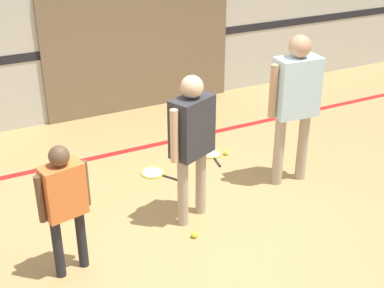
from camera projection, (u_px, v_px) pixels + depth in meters
name	position (u px, v px, depth m)	size (l,w,h in m)	color
ground_plane	(193.00, 220.00, 5.58)	(16.00, 16.00, 0.00)	tan
wall_back	(90.00, 8.00, 7.42)	(16.00, 0.07, 3.20)	beige
wall_panel	(140.00, 49.00, 7.95)	(2.92, 0.05, 1.86)	#756047
floor_stripe	(131.00, 150.00, 7.03)	(14.40, 0.10, 0.01)	red
person_instructor	(192.00, 134.00, 5.20)	(0.55, 0.40, 1.57)	tan
person_student_left	(64.00, 197.00, 4.53)	(0.47, 0.26, 1.26)	#232328
person_student_right	(296.00, 95.00, 5.85)	(0.66, 0.31, 1.75)	tan
racket_spare_on_floor	(212.00, 155.00, 6.90)	(0.30, 0.51, 0.03)	#C6D838
racket_second_spare	(154.00, 173.00, 6.47)	(0.42, 0.53, 0.03)	#C6D838
tennis_ball_near_instructor	(194.00, 235.00, 5.30)	(0.07, 0.07, 0.07)	#CCE038
tennis_ball_by_spare_racket	(226.00, 153.00, 6.89)	(0.07, 0.07, 0.07)	#CCE038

